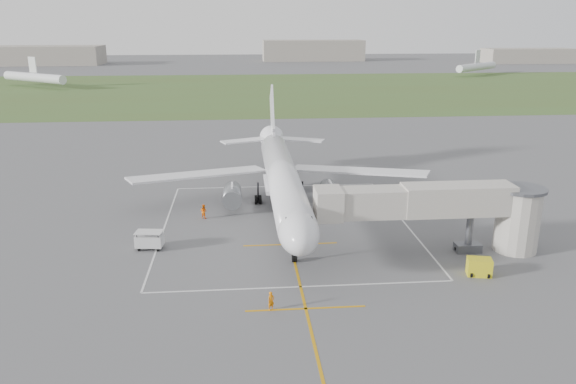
{
  "coord_description": "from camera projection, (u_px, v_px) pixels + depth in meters",
  "views": [
    {
      "loc": [
        -5.05,
        -65.18,
        22.7
      ],
      "look_at": [
        0.27,
        -4.0,
        4.0
      ],
      "focal_mm": 35.0,
      "sensor_mm": 36.0,
      "label": 1
    }
  ],
  "objects": [
    {
      "name": "apron_markings",
      "position": [
        287.0,
        230.0,
        63.6
      ],
      "size": [
        28.2,
        60.0,
        0.01
      ],
      "color": "#BF820B",
      "rests_on": "ground"
    },
    {
      "name": "grass_strip",
      "position": [
        254.0,
        90.0,
        193.04
      ],
      "size": [
        700.0,
        120.0,
        0.02
      ],
      "primitive_type": "cube",
      "color": "#425726",
      "rests_on": "ground"
    },
    {
      "name": "ramp_worker_wing",
      "position": [
        204.0,
        211.0,
        67.33
      ],
      "size": [
        1.07,
        1.02,
        1.74
      ],
      "primitive_type": "imported",
      "rotation": [
        0.0,
        0.0,
        2.53
      ],
      "color": "orange",
      "rests_on": "ground"
    },
    {
      "name": "distant_aircraft",
      "position": [
        279.0,
        71.0,
        223.84
      ],
      "size": [
        204.64,
        56.76,
        8.85
      ],
      "color": "silver",
      "rests_on": "ground"
    },
    {
      "name": "airliner",
      "position": [
        282.0,
        178.0,
        68.58
      ],
      "size": [
        38.93,
        46.75,
        13.52
      ],
      "color": "silver",
      "rests_on": "ground"
    },
    {
      "name": "gpu_unit",
      "position": [
        479.0,
        267.0,
        52.18
      ],
      "size": [
        2.45,
        1.96,
        1.64
      ],
      "rotation": [
        0.0,
        0.0,
        -0.23
      ],
      "color": "gold",
      "rests_on": "ground"
    },
    {
      "name": "ground",
      "position": [
        283.0,
        214.0,
        69.15
      ],
      "size": [
        700.0,
        700.0,
        0.0
      ],
      "primitive_type": "plane",
      "color": "#505052",
      "rests_on": "ground"
    },
    {
      "name": "baggage_cart",
      "position": [
        150.0,
        240.0,
        58.18
      ],
      "size": [
        2.94,
        1.99,
        1.92
      ],
      "rotation": [
        0.0,
        0.0,
        -0.13
      ],
      "color": "silver",
      "rests_on": "ground"
    },
    {
      "name": "ramp_worker_nose",
      "position": [
        271.0,
        301.0,
        45.85
      ],
      "size": [
        0.7,
        0.63,
        1.62
      ],
      "primitive_type": "imported",
      "rotation": [
        0.0,
        0.0,
        0.51
      ],
      "color": "orange",
      "rests_on": "ground"
    },
    {
      "name": "distant_hangars",
      "position": [
        218.0,
        54.0,
        319.04
      ],
      "size": [
        345.0,
        49.0,
        12.0
      ],
      "color": "gray",
      "rests_on": "ground"
    },
    {
      "name": "jet_bridge",
      "position": [
        450.0,
        208.0,
        56.2
      ],
      "size": [
        23.4,
        5.0,
        7.2
      ],
      "color": "#AEA69D",
      "rests_on": "ground"
    }
  ]
}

